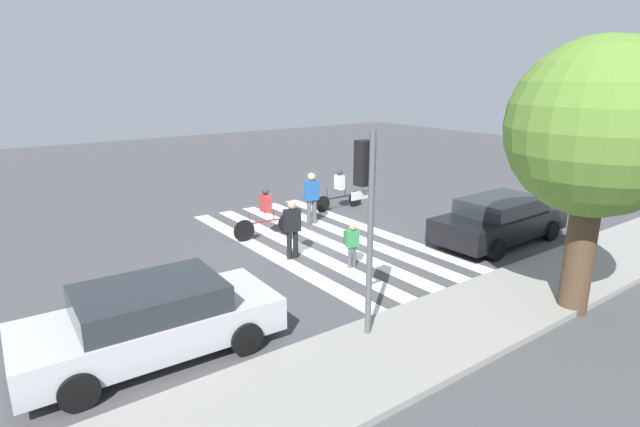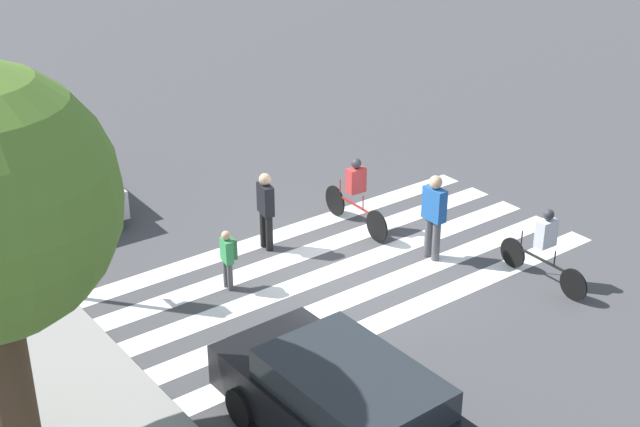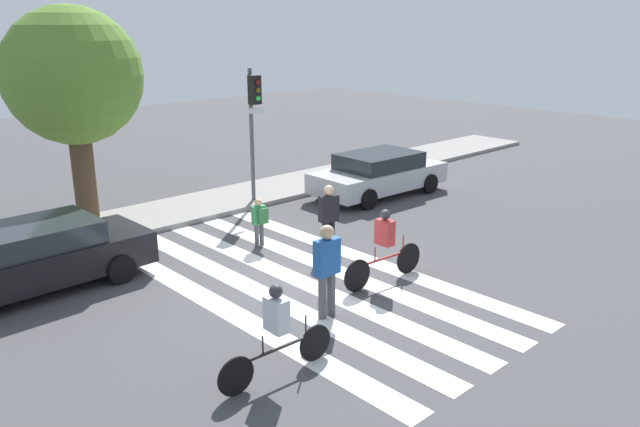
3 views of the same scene
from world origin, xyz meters
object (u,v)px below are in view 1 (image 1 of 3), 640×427
object	(u,v)px
cyclist_mid_street	(339,188)
cyclist_near_curb	(266,211)
traffic_light	(367,196)
car_parked_far_curb	(152,319)
street_tree	(598,130)
pedestrian_child_with_backpack	(292,226)
pedestrian_adult_yellow_jacket	(352,242)
pedestrian_adult_tall_backpack	(312,195)
car_parked_silver_sedan	(500,219)

from	to	relation	value
cyclist_mid_street	cyclist_near_curb	xyz separation A→B (m)	(4.10, 1.37, 0.01)
traffic_light	cyclist_near_curb	bearing A→B (deg)	-103.93
car_parked_far_curb	street_tree	bearing A→B (deg)	157.47
pedestrian_child_with_backpack	cyclist_near_curb	size ratio (longest dim) A/B	0.75
pedestrian_adult_yellow_jacket	cyclist_mid_street	world-z (taller)	cyclist_mid_street
pedestrian_adult_tall_backpack	car_parked_silver_sedan	world-z (taller)	pedestrian_adult_tall_backpack
pedestrian_adult_yellow_jacket	traffic_light	bearing A→B (deg)	64.71
street_tree	cyclist_mid_street	distance (m)	10.53
cyclist_near_curb	car_parked_far_curb	world-z (taller)	cyclist_near_curb
car_parked_far_curb	car_parked_silver_sedan	bearing A→B (deg)	-177.27
street_tree	cyclist_near_curb	bearing A→B (deg)	-71.58
pedestrian_adult_yellow_jacket	car_parked_far_curb	bearing A→B (deg)	22.92
cyclist_near_curb	pedestrian_child_with_backpack	bearing A→B (deg)	83.38
pedestrian_adult_tall_backpack	car_parked_silver_sedan	bearing A→B (deg)	-53.57
pedestrian_adult_yellow_jacket	street_tree	bearing A→B (deg)	125.47
traffic_light	pedestrian_child_with_backpack	bearing A→B (deg)	-105.73
pedestrian_adult_tall_backpack	car_parked_silver_sedan	size ratio (longest dim) A/B	0.38
cyclist_near_curb	car_parked_silver_sedan	world-z (taller)	cyclist_near_curb
street_tree	cyclist_mid_street	bearing A→B (deg)	-97.08
pedestrian_adult_tall_backpack	pedestrian_adult_yellow_jacket	world-z (taller)	pedestrian_adult_tall_backpack
traffic_light	pedestrian_adult_yellow_jacket	size ratio (longest dim) A/B	3.33
car_parked_silver_sedan	pedestrian_adult_yellow_jacket	bearing A→B (deg)	-13.16
traffic_light	street_tree	world-z (taller)	street_tree
street_tree	cyclist_near_curb	world-z (taller)	street_tree
cyclist_near_curb	traffic_light	bearing A→B (deg)	79.38
car_parked_far_curb	pedestrian_adult_tall_backpack	bearing A→B (deg)	-142.55
pedestrian_adult_yellow_jacket	cyclist_near_curb	xyz separation A→B (m)	(0.57, -3.62, 0.14)
pedestrian_child_with_backpack	car_parked_far_curb	size ratio (longest dim) A/B	0.36
pedestrian_child_with_backpack	car_parked_silver_sedan	world-z (taller)	pedestrian_child_with_backpack
pedestrian_adult_yellow_jacket	cyclist_mid_street	xyz separation A→B (m)	(-3.53, -5.00, 0.13)
pedestrian_child_with_backpack	cyclist_mid_street	bearing A→B (deg)	-129.97
car_parked_silver_sedan	car_parked_far_curb	distance (m)	10.99
car_parked_silver_sedan	street_tree	bearing A→B (deg)	52.83
street_tree	pedestrian_adult_yellow_jacket	size ratio (longest dim) A/B	4.74
car_parked_far_curb	cyclist_mid_street	bearing A→B (deg)	-144.42
pedestrian_adult_tall_backpack	cyclist_near_curb	size ratio (longest dim) A/B	0.81
cyclist_mid_street	pedestrian_adult_yellow_jacket	bearing A→B (deg)	56.94
traffic_light	cyclist_near_curb	world-z (taller)	traffic_light
street_tree	cyclist_mid_street	world-z (taller)	street_tree
pedestrian_child_with_backpack	car_parked_silver_sedan	size ratio (longest dim) A/B	0.36
traffic_light	pedestrian_child_with_backpack	distance (m)	5.14
cyclist_mid_street	cyclist_near_curb	world-z (taller)	cyclist_near_curb
street_tree	car_parked_silver_sedan	world-z (taller)	street_tree
street_tree	car_parked_far_curb	size ratio (longest dim) A/B	1.25
cyclist_mid_street	car_parked_far_curb	xyz separation A→B (m)	(9.39, 6.26, -0.14)
pedestrian_adult_tall_backpack	cyclist_mid_street	bearing A→B (deg)	27.18
cyclist_mid_street	street_tree	bearing A→B (deg)	85.09
pedestrian_child_with_backpack	cyclist_near_curb	bearing A→B (deg)	-87.85
street_tree	traffic_light	bearing A→B (deg)	-22.81
pedestrian_adult_tall_backpack	car_parked_silver_sedan	distance (m)	6.26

